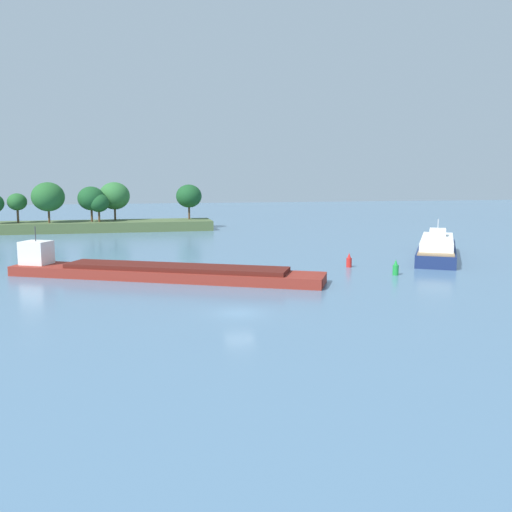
{
  "coord_description": "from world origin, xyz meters",
  "views": [
    {
      "loc": [
        -8.75,
        -46.54,
        11.76
      ],
      "look_at": [
        7.07,
        25.57,
        1.2
      ],
      "focal_mm": 39.36,
      "sensor_mm": 36.0,
      "label": 1
    }
  ],
  "objects_px": {
    "white_riverboat": "(437,249)",
    "channel_buoy_red": "(349,261)",
    "cargo_barge": "(156,271)",
    "channel_buoy_green": "(396,268)"
  },
  "relations": [
    {
      "from": "channel_buoy_red",
      "to": "channel_buoy_green",
      "type": "relative_size",
      "value": 1.0
    },
    {
      "from": "white_riverboat",
      "to": "channel_buoy_red",
      "type": "bearing_deg",
      "value": -162.25
    },
    {
      "from": "white_riverboat",
      "to": "channel_buoy_green",
      "type": "height_order",
      "value": "white_riverboat"
    },
    {
      "from": "channel_buoy_red",
      "to": "channel_buoy_green",
      "type": "distance_m",
      "value": 7.44
    },
    {
      "from": "cargo_barge",
      "to": "channel_buoy_green",
      "type": "bearing_deg",
      "value": -7.66
    },
    {
      "from": "channel_buoy_green",
      "to": "channel_buoy_red",
      "type": "bearing_deg",
      "value": 115.98
    },
    {
      "from": "cargo_barge",
      "to": "channel_buoy_green",
      "type": "relative_size",
      "value": 18.8
    },
    {
      "from": "white_riverboat",
      "to": "channel_buoy_green",
      "type": "xyz_separation_m",
      "value": [
        -12.13,
        -11.61,
        -0.58
      ]
    },
    {
      "from": "cargo_barge",
      "to": "channel_buoy_red",
      "type": "bearing_deg",
      "value": 6.67
    },
    {
      "from": "channel_buoy_red",
      "to": "white_riverboat",
      "type": "bearing_deg",
      "value": 17.75
    }
  ]
}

